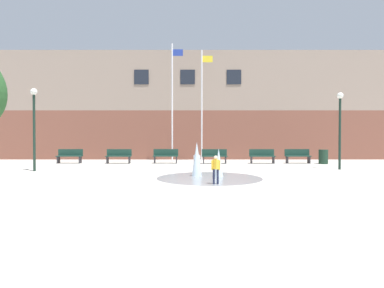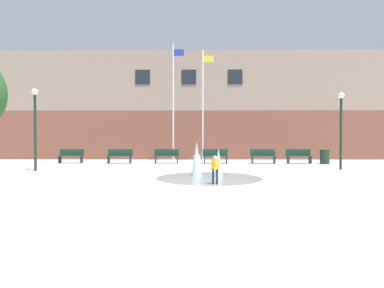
{
  "view_description": "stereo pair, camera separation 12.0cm",
  "coord_description": "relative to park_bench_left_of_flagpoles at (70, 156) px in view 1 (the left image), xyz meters",
  "views": [
    {
      "loc": [
        0.33,
        -8.57,
        1.56
      ],
      "look_at": [
        0.31,
        6.94,
        1.3
      ],
      "focal_mm": 28.0,
      "sensor_mm": 36.0,
      "label": 1
    },
    {
      "loc": [
        0.45,
        -8.57,
        1.56
      ],
      "look_at": [
        0.31,
        6.94,
        1.3
      ],
      "focal_mm": 28.0,
      "sensor_mm": 36.0,
      "label": 2
    }
  ],
  "objects": [
    {
      "name": "ground_plane",
      "position": [
        7.55,
        -10.65,
        -0.48
      ],
      "size": [
        100.0,
        100.0,
        0.0
      ],
      "primitive_type": "plane",
      "color": "#B2ADA3"
    },
    {
      "name": "library_building",
      "position": [
        7.55,
        6.49,
        3.67
      ],
      "size": [
        36.0,
        6.05,
        8.3
      ],
      "color": "brown",
      "rests_on": "ground"
    },
    {
      "name": "splash_fountain",
      "position": [
        8.46,
        -6.96,
        0.03
      ],
      "size": [
        4.2,
        4.2,
        1.44
      ],
      "color": "gray",
      "rests_on": "ground"
    },
    {
      "name": "park_bench_left_of_flagpoles",
      "position": [
        0.0,
        0.0,
        0.0
      ],
      "size": [
        1.6,
        0.44,
        0.91
      ],
      "color": "#28282D",
      "rests_on": "ground"
    },
    {
      "name": "park_bench_under_left_flagpole",
      "position": [
        3.18,
        -0.11,
        0.0
      ],
      "size": [
        1.6,
        0.44,
        0.91
      ],
      "color": "#28282D",
      "rests_on": "ground"
    },
    {
      "name": "park_bench_center",
      "position": [
        6.18,
        -0.0,
        0.0
      ],
      "size": [
        1.6,
        0.44,
        0.91
      ],
      "color": "#28282D",
      "rests_on": "ground"
    },
    {
      "name": "park_bench_under_right_flagpole",
      "position": [
        9.31,
        -0.2,
        0.0
      ],
      "size": [
        1.6,
        0.44,
        0.91
      ],
      "color": "#28282D",
      "rests_on": "ground"
    },
    {
      "name": "park_bench_near_trashcan",
      "position": [
        12.36,
        -0.13,
        0.0
      ],
      "size": [
        1.6,
        0.44,
        0.91
      ],
      "color": "#28282D",
      "rests_on": "ground"
    },
    {
      "name": "park_bench_far_right",
      "position": [
        14.67,
        -0.03,
        0.0
      ],
      "size": [
        1.6,
        0.44,
        0.91
      ],
      "color": "#28282D",
      "rests_on": "ground"
    },
    {
      "name": "child_running",
      "position": [
        8.1,
        -5.81,
        0.1
      ],
      "size": [
        0.31,
        0.16,
        0.99
      ],
      "rotation": [
        0.0,
        0.0,
        0.19
      ],
      "color": "#89755B",
      "rests_on": "ground"
    },
    {
      "name": "child_in_fountain",
      "position": [
        8.69,
        -8.94,
        0.1
      ],
      "size": [
        0.31,
        0.24,
        0.99
      ],
      "rotation": [
        0.0,
        0.0,
        -0.94
      ],
      "color": "#1E233D",
      "rests_on": "ground"
    },
    {
      "name": "flagpole_left",
      "position": [
        6.53,
        1.6,
        3.86
      ],
      "size": [
        0.8,
        0.1,
        8.18
      ],
      "color": "silver",
      "rests_on": "ground"
    },
    {
      "name": "flagpole_right",
      "position": [
        8.59,
        1.6,
        3.63
      ],
      "size": [
        0.8,
        0.1,
        7.74
      ],
      "color": "silver",
      "rests_on": "ground"
    },
    {
      "name": "lamp_post_left_lane",
      "position": [
        0.22,
        -4.73,
        2.13
      ],
      "size": [
        0.32,
        0.32,
        4.01
      ],
      "color": "#192D23",
      "rests_on": "ground"
    },
    {
      "name": "lamp_post_right_lane",
      "position": [
        15.43,
        -3.95,
        2.09
      ],
      "size": [
        0.32,
        0.32,
        3.93
      ],
      "color": "#192D23",
      "rests_on": "ground"
    },
    {
      "name": "trash_can",
      "position": [
        16.11,
        -0.51,
        -0.03
      ],
      "size": [
        0.56,
        0.56,
        0.9
      ],
      "primitive_type": "cylinder",
      "color": "#193323",
      "rests_on": "ground"
    }
  ]
}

